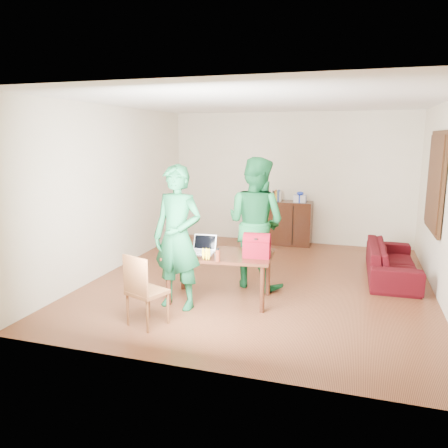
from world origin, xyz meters
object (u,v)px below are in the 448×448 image
(red_bag, at_px, (257,248))
(sofa, at_px, (392,261))
(chair, at_px, (147,304))
(person_far, at_px, (256,223))
(person_near, at_px, (178,237))
(laptop, at_px, (202,250))
(bottle, at_px, (218,255))
(table, at_px, (220,259))

(red_bag, xyz_separation_m, sofa, (1.79, 1.77, -0.52))
(chair, height_order, person_far, person_far)
(chair, distance_m, sofa, 3.99)
(person_near, bearing_deg, person_far, 63.28)
(laptop, bearing_deg, person_far, 52.52)
(chair, xyz_separation_m, red_bag, (1.10, 0.99, 0.53))
(chair, xyz_separation_m, bottle, (0.68, 0.64, 0.49))
(bottle, bearing_deg, red_bag, 39.86)
(sofa, bearing_deg, person_far, 115.55)
(chair, relative_size, red_bag, 2.53)
(person_near, bearing_deg, bottle, 6.78)
(laptop, bearing_deg, bottle, -47.06)
(red_bag, bearing_deg, bottle, -144.00)
(chair, xyz_separation_m, sofa, (2.89, 2.76, 0.01))
(person_near, relative_size, laptop, 5.63)
(chair, bearing_deg, person_far, 83.81)
(person_near, bearing_deg, table, 48.52)
(laptop, bearing_deg, chair, -111.60)
(table, bearing_deg, red_bag, -9.44)
(table, relative_size, person_far, 0.77)
(laptop, relative_size, sofa, 0.18)
(person_near, bearing_deg, sofa, 45.27)
(table, distance_m, red_bag, 0.56)
(laptop, bearing_deg, person_near, -125.45)
(person_near, distance_m, person_far, 1.35)
(chair, relative_size, sofa, 0.47)
(table, bearing_deg, person_near, -144.35)
(person_far, bearing_deg, bottle, 98.58)
(person_near, distance_m, laptop, 0.45)
(table, relative_size, laptop, 4.44)
(person_near, distance_m, sofa, 3.53)
(person_near, xyz_separation_m, sofa, (2.76, 2.11, -0.66))
(chair, distance_m, red_bag, 1.57)
(person_near, relative_size, bottle, 10.80)
(table, height_order, laptop, laptop)
(laptop, xyz_separation_m, bottle, (0.34, -0.33, 0.04))
(person_far, bearing_deg, sofa, -133.74)
(person_far, xyz_separation_m, sofa, (1.99, 1.00, -0.69))
(table, distance_m, person_far, 0.88)
(person_near, height_order, bottle, person_near)
(chair, bearing_deg, laptop, 91.48)
(person_far, distance_m, sofa, 2.33)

